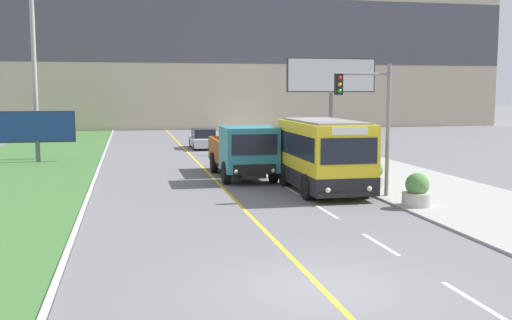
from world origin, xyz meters
TOP-DOWN VIEW (x-y plane):
  - ground_plane at (0.00, 0.00)m, footprint 300.00×300.00m
  - lane_marking_centre at (0.41, 2.89)m, footprint 2.88×140.00m
  - apartment_block_background at (0.00, 57.90)m, footprint 80.00×8.04m
  - city_bus at (3.96, 11.77)m, footprint 2.65×6.02m
  - dump_truck at (1.43, 15.84)m, footprint 2.50×6.93m
  - car_distant at (1.42, 31.98)m, footprint 1.80×4.30m
  - utility_pole_far at (-9.47, 26.84)m, footprint 1.80×0.28m
  - traffic_light_mast at (5.28, 9.95)m, footprint 2.28×0.32m
  - billboard_large at (9.55, 27.05)m, footprint 6.22×0.24m
  - billboard_small at (-9.23, 25.29)m, footprint 4.36×0.24m
  - planter_round_near at (6.16, 7.75)m, footprint 1.07×1.07m
  - planter_round_second at (6.37, 12.20)m, footprint 1.06×1.06m

SIDE VIEW (x-z plane):
  - ground_plane at x=0.00m, z-range 0.00..0.00m
  - lane_marking_centre at x=0.41m, z-range 0.00..0.01m
  - planter_round_second at x=6.37m, z-range 0.01..1.16m
  - planter_round_near at x=6.16m, z-range 0.00..1.20m
  - car_distant at x=1.42m, z-range -0.04..1.41m
  - dump_truck at x=1.43m, z-range 0.01..2.58m
  - city_bus at x=3.96m, z-range 0.02..3.02m
  - billboard_small at x=-9.23m, z-range 0.53..3.57m
  - traffic_light_mast at x=5.28m, z-range 0.74..5.98m
  - billboard_large at x=9.55m, z-range 1.83..8.26m
  - utility_pole_far at x=-9.47m, z-range 0.06..11.41m
  - apartment_block_background at x=0.00m, z-range 0.00..20.67m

